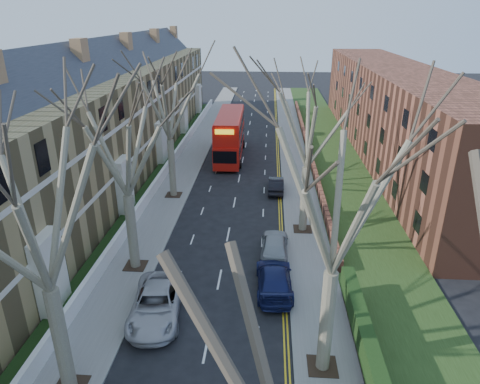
# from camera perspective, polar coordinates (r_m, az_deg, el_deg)

# --- Properties ---
(pavement_left) EXTENTS (3.00, 102.00, 0.12)m
(pavement_left) POSITION_cam_1_polar(r_m,az_deg,el_deg) (50.02, -6.53, 4.49)
(pavement_left) COLOR slate
(pavement_left) RESTS_ON ground
(pavement_right) EXTENTS (3.00, 102.00, 0.12)m
(pavement_right) POSITION_cam_1_polar(r_m,az_deg,el_deg) (49.33, 7.36, 4.19)
(pavement_right) COLOR slate
(pavement_right) RESTS_ON ground
(terrace_left) EXTENTS (9.70, 78.00, 13.60)m
(terrace_left) POSITION_cam_1_polar(r_m,az_deg,el_deg) (43.27, -18.84, 8.08)
(terrace_left) COLOR olive
(terrace_left) RESTS_ON ground
(flats_right) EXTENTS (13.97, 54.00, 10.00)m
(flats_right) POSITION_cam_1_polar(r_m,az_deg,el_deg) (53.84, 19.86, 10.04)
(flats_right) COLOR brown
(flats_right) RESTS_ON ground
(front_wall_left) EXTENTS (0.30, 78.00, 1.00)m
(front_wall_left) POSITION_cam_1_polar(r_m,az_deg,el_deg) (42.82, -10.58, 1.87)
(front_wall_left) COLOR white
(front_wall_left) RESTS_ON ground
(grass_verge_right) EXTENTS (6.00, 102.00, 0.06)m
(grass_verge_right) POSITION_cam_1_polar(r_m,az_deg,el_deg) (49.80, 12.55, 4.11)
(grass_verge_right) COLOR #223814
(grass_verge_right) RESTS_ON ground
(tree_left_mid) EXTENTS (10.50, 10.50, 14.71)m
(tree_left_mid) POSITION_cam_1_polar(r_m,az_deg,el_deg) (17.26, -26.14, -0.18)
(tree_left_mid) COLOR brown
(tree_left_mid) RESTS_ON ground
(tree_left_far) EXTENTS (10.15, 10.15, 14.22)m
(tree_left_far) POSITION_cam_1_polar(r_m,az_deg,el_deg) (26.00, -15.60, 7.76)
(tree_left_far) COLOR brown
(tree_left_far) RESTS_ON ground
(tree_left_dist) EXTENTS (10.50, 10.50, 14.71)m
(tree_left_dist) POSITION_cam_1_polar(r_m,az_deg,el_deg) (37.22, -9.71, 13.09)
(tree_left_dist) COLOR brown
(tree_left_dist) RESTS_ON ground
(tree_right_mid) EXTENTS (10.50, 10.50, 14.71)m
(tree_right_mid) POSITION_cam_1_polar(r_m,az_deg,el_deg) (17.08, 13.23, 1.40)
(tree_right_mid) COLOR brown
(tree_right_mid) RESTS_ON ground
(tree_right_far) EXTENTS (10.15, 10.15, 14.22)m
(tree_right_far) POSITION_cam_1_polar(r_m,az_deg,el_deg) (30.52, 9.31, 10.43)
(tree_right_far) COLOR brown
(tree_right_far) RESTS_ON ground
(double_decker_bus) EXTENTS (3.17, 12.10, 5.01)m
(double_decker_bus) POSITION_cam_1_polar(r_m,az_deg,el_deg) (49.72, -1.35, 7.43)
(double_decker_bus) COLOR red
(double_decker_bus) RESTS_ON ground
(car_left_far) EXTENTS (3.20, 6.00, 1.60)m
(car_left_far) POSITION_cam_1_polar(r_m,az_deg,el_deg) (24.78, -11.09, -14.42)
(car_left_far) COLOR #B0AFB4
(car_left_far) RESTS_ON ground
(car_right_near) EXTENTS (2.36, 5.35, 1.53)m
(car_right_near) POSITION_cam_1_polar(r_m,az_deg,el_deg) (26.47, 4.59, -11.43)
(car_right_near) COLOR #161C4E
(car_right_near) RESTS_ON ground
(car_right_mid) EXTENTS (2.01, 4.71, 1.58)m
(car_right_mid) POSITION_cam_1_polar(r_m,az_deg,el_deg) (29.86, 4.63, -7.06)
(car_right_mid) COLOR #92979A
(car_right_mid) RESTS_ON ground
(car_right_far) EXTENTS (1.46, 4.07, 1.34)m
(car_right_far) POSITION_cam_1_polar(r_m,az_deg,el_deg) (40.39, 4.81, 0.97)
(car_right_far) COLOR black
(car_right_far) RESTS_ON ground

